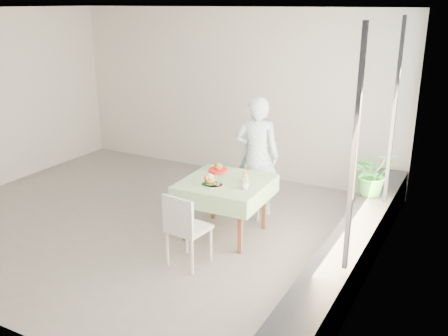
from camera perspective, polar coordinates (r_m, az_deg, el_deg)
The scene contains 15 objects.
floor at distance 6.96m, azimuth -8.86°, elevation -6.19°, with size 6.00×6.00×0.00m, color #64615E.
ceiling at distance 6.33m, azimuth -10.16°, elevation 17.52°, with size 6.00×6.00×0.00m, color white.
wall_back at distance 8.57m, azimuth 0.80°, elevation 8.57°, with size 6.00×0.02×2.80m, color silver.
wall_right at distance 5.28m, azimuth 17.38°, elevation 1.38°, with size 0.02×5.00×2.80m, color silver.
window_pane at distance 5.22m, azimuth 17.32°, elevation 4.05°, with size 0.01×4.80×2.18m, color #D1E0F9.
window_ledge at distance 5.75m, azimuth 14.31°, elevation -9.34°, with size 0.40×4.80×0.50m, color black.
cafe_table at distance 6.36m, azimuth 0.18°, elevation -3.84°, with size 1.07×1.07×0.74m.
chair_far at distance 7.07m, azimuth 3.08°, elevation -2.86°, with size 0.49×0.49×0.99m.
chair_near at distance 5.76m, azimuth -4.09°, elevation -8.48°, with size 0.45×0.45×0.87m.
diner at distance 6.92m, azimuth 3.77°, elevation 1.36°, with size 0.62×0.40×1.69m, color #9AC5F6.
main_dish at distance 6.10m, azimuth -1.50°, elevation -1.55°, with size 0.28×0.28×0.14m.
juice_cup_orange at distance 6.19m, azimuth 2.41°, elevation -1.07°, with size 0.10×0.10×0.28m.
juice_cup_lemonade at distance 5.97m, azimuth 2.40°, elevation -1.82°, with size 0.10×0.10×0.28m.
second_dish at distance 6.57m, azimuth -0.67°, elevation -0.16°, with size 0.25×0.25×0.12m.
potted_plant at distance 6.66m, azimuth 16.67°, elevation -0.57°, with size 0.52×0.45×0.58m, color #35862C.
Camera 1 is at (3.89, -4.99, 2.88)m, focal length 40.00 mm.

